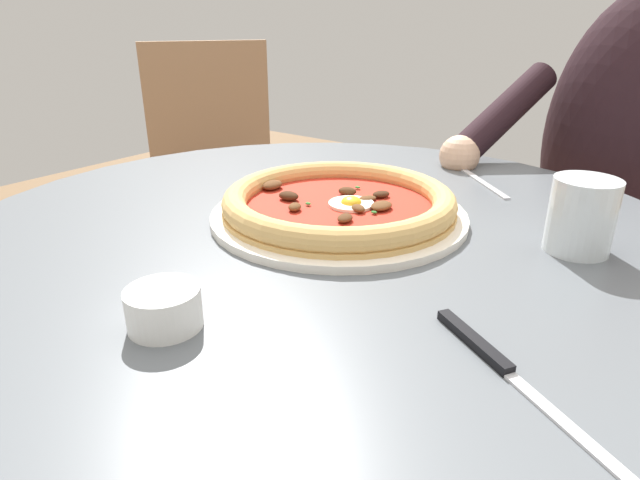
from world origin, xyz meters
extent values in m
cylinder|color=#565B60|center=(0.00, 0.00, 0.70)|extent=(0.95, 0.95, 0.03)
cylinder|color=#4E5257|center=(0.00, 0.00, 0.35)|extent=(0.11, 0.11, 0.66)
cylinder|color=white|center=(0.00, -0.04, 0.72)|extent=(0.33, 0.33, 0.01)
cylinder|color=tan|center=(0.00, -0.04, 0.73)|extent=(0.30, 0.30, 0.01)
torus|color=tan|center=(0.00, -0.04, 0.74)|extent=(0.30, 0.30, 0.03)
cylinder|color=red|center=(0.00, -0.04, 0.73)|extent=(0.28, 0.28, 0.00)
cylinder|color=white|center=(-0.02, -0.04, 0.73)|extent=(0.06, 0.06, 0.00)
ellipsoid|color=yellow|center=(-0.02, -0.04, 0.74)|extent=(0.03, 0.03, 0.02)
ellipsoid|color=#3D2314|center=(-0.03, -0.09, 0.74)|extent=(0.03, 0.03, 0.01)
ellipsoid|color=#4C2D19|center=(0.01, -0.07, 0.74)|extent=(0.03, 0.02, 0.01)
ellipsoid|color=brown|center=(0.03, 0.02, 0.74)|extent=(0.02, 0.03, 0.01)
ellipsoid|color=brown|center=(-0.05, -0.05, 0.74)|extent=(0.02, 0.03, 0.01)
ellipsoid|color=#4C2D19|center=(-0.04, 0.01, 0.74)|extent=(0.02, 0.03, 0.01)
ellipsoid|color=brown|center=(-0.04, -0.03, 0.74)|extent=(0.03, 0.02, 0.01)
ellipsoid|color=#3D2314|center=(0.06, -0.01, 0.74)|extent=(0.03, 0.02, 0.01)
ellipsoid|color=brown|center=(-0.02, -0.07, 0.74)|extent=(0.03, 0.03, 0.01)
ellipsoid|color=brown|center=(0.11, -0.03, 0.74)|extent=(0.02, 0.03, 0.01)
ellipsoid|color=#2D6B28|center=(0.02, -0.11, 0.74)|extent=(0.01, 0.01, 0.00)
ellipsoid|color=#2D6B28|center=(-0.06, -0.03, 0.74)|extent=(0.01, 0.01, 0.00)
ellipsoid|color=#2D6B28|center=(0.03, -0.01, 0.74)|extent=(0.01, 0.01, 0.00)
cylinder|color=silver|center=(-0.27, -0.11, 0.76)|extent=(0.07, 0.07, 0.08)
cylinder|color=silver|center=(-0.27, -0.11, 0.72)|extent=(0.06, 0.06, 0.01)
cube|color=silver|center=(-0.34, 0.19, 0.71)|extent=(0.11, 0.07, 0.00)
cube|color=black|center=(-0.25, 0.13, 0.72)|extent=(0.08, 0.06, 0.01)
cylinder|color=white|center=(-0.03, 0.27, 0.73)|extent=(0.06, 0.06, 0.04)
cylinder|color=olive|center=(-0.03, 0.27, 0.74)|extent=(0.05, 0.05, 0.01)
cube|color=#BCBCC1|center=(-0.09, -0.30, 0.71)|extent=(0.13, 0.12, 0.00)
cube|color=#282833|center=(-0.26, -0.61, 0.23)|extent=(0.42, 0.39, 0.45)
ellipsoid|color=black|center=(-0.26, -0.61, 0.73)|extent=(0.42, 0.34, 0.57)
cylinder|color=black|center=(-0.05, -0.47, 0.79)|extent=(0.13, 0.26, 0.18)
sphere|color=tan|center=(-0.02, -0.37, 0.73)|extent=(0.07, 0.07, 0.07)
cube|color=#957050|center=(-0.28, -0.66, 0.46)|extent=(0.52, 0.52, 0.02)
cylinder|color=#8E6B4C|center=(-0.04, -0.56, 0.22)|extent=(0.02, 0.02, 0.45)
cylinder|color=#8E6B4C|center=(-0.37, -0.42, 0.22)|extent=(0.02, 0.02, 0.45)
cylinder|color=#8E6B4C|center=(-0.18, -0.89, 0.22)|extent=(0.02, 0.02, 0.45)
cube|color=#957050|center=(0.75, -0.52, 0.48)|extent=(0.59, 0.59, 0.02)
cube|color=#957050|center=(0.91, -0.63, 0.69)|extent=(0.24, 0.32, 0.40)
cylinder|color=#8E6B4C|center=(0.70, -0.25, 0.23)|extent=(0.02, 0.02, 0.47)
cylinder|color=#8E6B4C|center=(0.48, -0.57, 0.23)|extent=(0.02, 0.02, 0.47)
cylinder|color=#8E6B4C|center=(1.01, -0.47, 0.23)|extent=(0.02, 0.02, 0.47)
cylinder|color=#8E6B4C|center=(0.79, -0.78, 0.23)|extent=(0.02, 0.02, 0.47)
camera|label=1|loc=(-0.38, 0.50, 0.96)|focal=30.07mm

